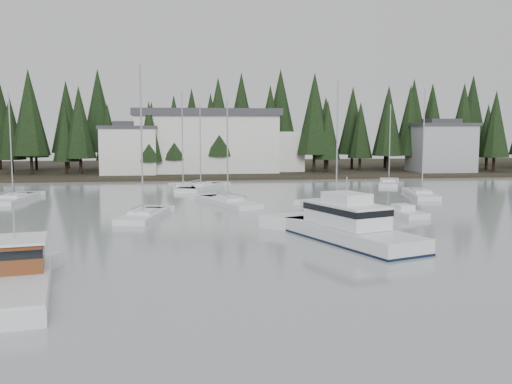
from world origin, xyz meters
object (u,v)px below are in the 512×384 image
Objects in this scene: harbor_inn at (219,142)px; sailboat_6 at (13,200)px; sailboat_7 at (143,218)px; house_east_a at (441,147)px; sailboat_2 at (336,209)px; cabin_cruiser_center at (349,230)px; sailboat_12 at (183,189)px; house_west at (129,149)px; runabout_1 at (403,214)px; sailboat_10 at (422,196)px; sailboat_3 at (201,189)px; lobster_boat_brown at (11,284)px; sailboat_11 at (228,204)px; sailboat_0 at (389,184)px.

sailboat_6 is at bearing -125.17° from harbor_inn.
sailboat_6 is at bearing 58.76° from sailboat_7.
sailboat_2 is (-30.21, -41.73, -4.83)m from house_east_a.
house_east_a is 66.84m from cabin_cruiser_center.
sailboat_12 is (3.47, 24.09, -0.01)m from sailboat_7.
house_west is 33.55m from sailboat_6.
runabout_1 is (-25.23, -46.43, -4.77)m from house_east_a.
sailboat_10 reaches higher than runabout_1.
sailboat_3 is at bearing 23.43° from runabout_1.
harbor_inn is at bearing 4.61° from runabout_1.
sailboat_6 is at bearing 50.51° from sailboat_2.
lobster_boat_brown is 0.76× the size of sailboat_10.
lobster_boat_brown is 34.30m from sailboat_11.
sailboat_3 is 25.67m from sailboat_7.
runabout_1 is at bearing -145.59° from sailboat_12.
harbor_inn is (-38.96, 4.34, 0.87)m from house_east_a.
harbor_inn is 2.55× the size of sailboat_11.
sailboat_2 is 16.07m from sailboat_10.
sailboat_11 is 18.17m from runabout_1.
sailboat_7 is 1.06× the size of sailboat_10.
runabout_1 is (23.41, -1.15, 0.05)m from sailboat_7.
sailboat_7 reaches higher than sailboat_12.
sailboat_7 is at bearing 114.62° from sailboat_11.
sailboat_2 is 1.05× the size of sailboat_6.
sailboat_10 is at bearing -39.74° from runabout_1.
sailboat_12 is (18.54, 9.59, 0.01)m from sailboat_6.
sailboat_11 is (-6.92, 21.08, -0.73)m from cabin_cruiser_center.
sailboat_2 is (23.79, -42.73, -4.58)m from house_west.
sailboat_12 is (-45.17, -21.20, -4.83)m from house_east_a.
sailboat_6 is at bearing -154.21° from house_east_a.
sailboat_12 is (7.96, 47.26, -0.46)m from lobster_boat_brown.
sailboat_11 is (8.14, 8.71, -0.03)m from sailboat_7.
sailboat_3 is 16.46m from sailboat_11.
sailboat_12 is at bearing 4.46° from sailboat_7.
sailboat_3 is 23.36m from sailboat_6.
sailboat_12 is 32.16m from runabout_1.
sailboat_0 is (23.18, -21.55, -5.71)m from harbor_inn.
sailboat_3 is at bearing -72.35° from sailboat_12.
sailboat_12 is (-14.95, 20.53, 0.00)m from sailboat_2.
sailboat_7 is (15.07, -14.50, 0.02)m from sailboat_6.
lobster_boat_brown is 35.54m from runabout_1.
sailboat_7 is at bearing -83.39° from house_west.
sailboat_6 is 23.92m from sailboat_11.
cabin_cruiser_center is (5.38, -61.99, -4.99)m from harbor_inn.
lobster_boat_brown is at bearing 148.14° from sailboat_10.
house_west is 0.73× the size of sailboat_2.
sailboat_10 is at bearing -53.03° from cabin_cruiser_center.
harbor_inn is 52.90m from runabout_1.
sailboat_3 is (-42.84, -20.28, -4.85)m from house_east_a.
sailboat_12 reaches higher than house_east_a.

